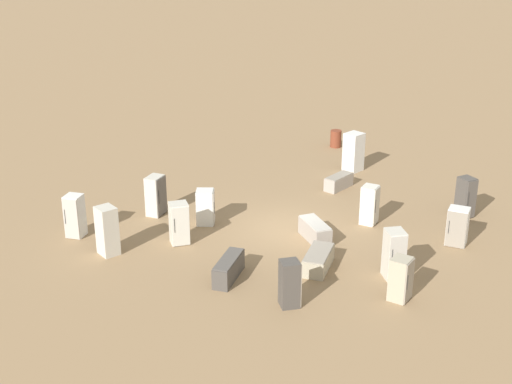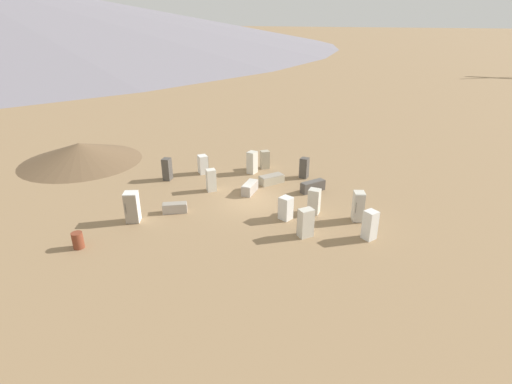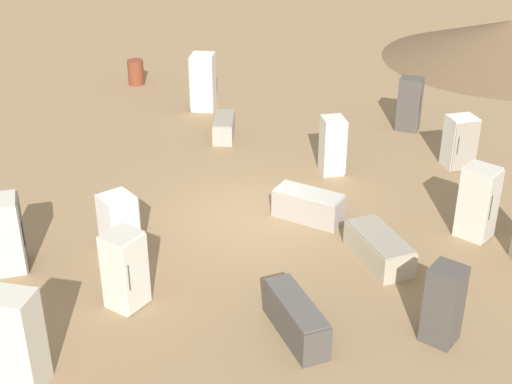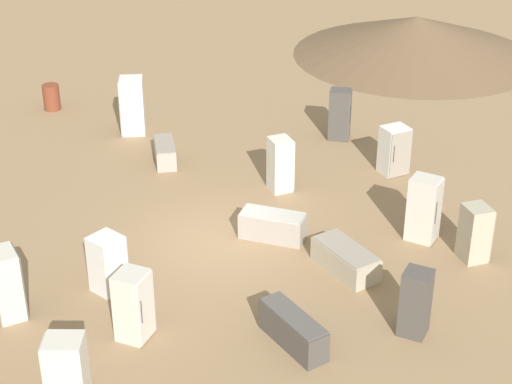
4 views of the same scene
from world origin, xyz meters
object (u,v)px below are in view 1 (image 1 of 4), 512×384
at_px(discarded_fridge_0, 229,269).
at_px(discarded_fridge_8, 205,207).
at_px(discarded_fridge_6, 457,227).
at_px(rusty_barrel, 336,139).
at_px(discarded_fridge_12, 75,216).
at_px(discarded_fridge_9, 353,152).
at_px(discarded_fridge_15, 466,197).
at_px(discarded_fridge_1, 318,260).
at_px(discarded_fridge_3, 107,231).
at_px(discarded_fridge_4, 339,182).
at_px(discarded_fridge_14, 370,205).
at_px(discarded_fridge_7, 156,196).
at_px(discarded_fridge_10, 179,223).
at_px(discarded_fridge_11, 401,279).
at_px(discarded_fridge_2, 315,231).
at_px(discarded_fridge_5, 290,284).
at_px(discarded_fridge_13, 394,254).

xyz_separation_m(discarded_fridge_0, discarded_fridge_8, (-0.40, -4.77, 0.34)).
height_order(discarded_fridge_6, rusty_barrel, discarded_fridge_6).
height_order(discarded_fridge_6, discarded_fridge_12, discarded_fridge_12).
distance_m(discarded_fridge_9, discarded_fridge_15, 6.87).
distance_m(discarded_fridge_1, discarded_fridge_3, 7.83).
xyz_separation_m(discarded_fridge_3, discarded_fridge_8, (-4.12, -1.52, -0.21)).
relative_size(discarded_fridge_0, discarded_fridge_3, 0.99).
relative_size(discarded_fridge_4, discarded_fridge_14, 1.00).
xyz_separation_m(discarded_fridge_6, rusty_barrel, (-0.55, -12.48, -0.28)).
xyz_separation_m(discarded_fridge_3, discarded_fridge_7, (-2.39, -3.10, -0.09)).
distance_m(discarded_fridge_7, discarded_fridge_9, 10.46).
bearing_deg(discarded_fridge_3, discarded_fridge_15, -24.93).
height_order(discarded_fridge_0, discarded_fridge_10, discarded_fridge_10).
bearing_deg(discarded_fridge_11, discarded_fridge_7, -95.30).
relative_size(discarded_fridge_10, discarded_fridge_15, 0.96).
bearing_deg(discarded_fridge_4, discarded_fridge_0, 101.96).
height_order(discarded_fridge_9, discarded_fridge_15, discarded_fridge_9).
relative_size(discarded_fridge_2, discarded_fridge_9, 0.91).
relative_size(discarded_fridge_5, discarded_fridge_11, 1.07).
xyz_separation_m(discarded_fridge_13, rusty_barrel, (-4.12, -14.09, -0.43)).
height_order(discarded_fridge_7, discarded_fridge_13, discarded_fridge_13).
bearing_deg(discarded_fridge_7, discarded_fridge_11, 74.11).
height_order(discarded_fridge_0, discarded_fridge_12, discarded_fridge_12).
distance_m(discarded_fridge_3, discarded_fridge_8, 4.40).
xyz_separation_m(discarded_fridge_10, discarded_fridge_12, (3.73, -1.88, 0.03)).
bearing_deg(discarded_fridge_11, discarded_fridge_5, -50.74).
bearing_deg(discarded_fridge_14, discarded_fridge_1, -3.08).
height_order(discarded_fridge_11, rusty_barrel, discarded_fridge_11).
relative_size(discarded_fridge_13, discarded_fridge_14, 1.09).
bearing_deg(discarded_fridge_12, discarded_fridge_9, -132.72).
height_order(discarded_fridge_3, discarded_fridge_5, discarded_fridge_3).
bearing_deg(discarded_fridge_12, discarded_fridge_4, -140.06).
xyz_separation_m(discarded_fridge_1, discarded_fridge_15, (-7.61, -2.40, 0.53)).
bearing_deg(discarded_fridge_0, discarded_fridge_1, 30.95).
height_order(discarded_fridge_7, discarded_fridge_11, discarded_fridge_7).
distance_m(discarded_fridge_0, discarded_fridge_15, 11.09).
bearing_deg(discarded_fridge_4, discarded_fridge_1, 119.44).
bearing_deg(rusty_barrel, discarded_fridge_3, 34.50).
xyz_separation_m(discarded_fridge_4, discarded_fridge_9, (-1.65, -2.02, 0.64)).
relative_size(discarded_fridge_7, discarded_fridge_12, 0.99).
bearing_deg(discarded_fridge_11, discarded_fridge_15, -177.28).
distance_m(discarded_fridge_3, discarded_fridge_9, 13.71).
bearing_deg(discarded_fridge_9, discarded_fridge_14, -135.55).
xyz_separation_m(discarded_fridge_7, rusty_barrel, (-10.91, -6.04, -0.39)).
bearing_deg(discarded_fridge_7, discarded_fridge_6, 98.62).
bearing_deg(discarded_fridge_10, discarded_fridge_9, -150.08).
xyz_separation_m(discarded_fridge_0, discarded_fridge_15, (-10.87, -2.16, 0.47)).
bearing_deg(discarded_fridge_4, discarded_fridge_5, 116.23).
relative_size(discarded_fridge_9, rusty_barrel, 2.07).
distance_m(discarded_fridge_1, discarded_fridge_2, 2.36).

